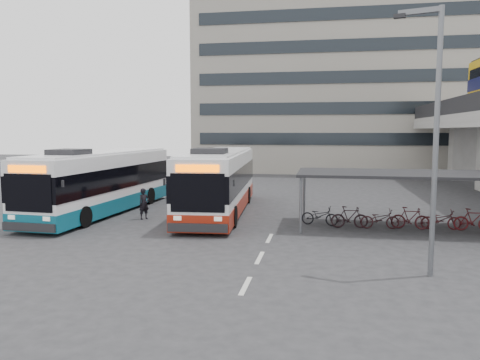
% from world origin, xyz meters
% --- Properties ---
extents(ground, '(120.00, 120.00, 0.00)m').
position_xyz_m(ground, '(0.00, 0.00, 0.00)').
color(ground, '#28282B').
rests_on(ground, ground).
extents(bike_shelter, '(10.00, 4.00, 2.54)m').
position_xyz_m(bike_shelter, '(8.50, 3.00, 1.36)').
color(bike_shelter, '#595B60').
rests_on(bike_shelter, ground).
extents(office_block, '(30.00, 15.00, 25.00)m').
position_xyz_m(office_block, '(6.00, 36.00, 12.50)').
color(office_block, gray).
rests_on(office_block, ground).
extents(road_markings, '(0.15, 7.60, 0.01)m').
position_xyz_m(road_markings, '(2.50, -3.00, 0.01)').
color(road_markings, beige).
rests_on(road_markings, ground).
extents(bus_main, '(3.46, 12.26, 3.58)m').
position_xyz_m(bus_main, '(-0.85, 5.64, 1.66)').
color(bus_main, white).
rests_on(bus_main, ground).
extents(bus_teal, '(3.26, 12.07, 3.53)m').
position_xyz_m(bus_teal, '(-7.02, 4.50, 1.64)').
color(bus_teal, white).
rests_on(bus_teal, ground).
extents(pedestrian, '(0.63, 0.68, 1.55)m').
position_xyz_m(pedestrian, '(-4.13, 3.08, 0.78)').
color(pedestrian, black).
rests_on(pedestrian, ground).
extents(lamp_post, '(1.37, 0.55, 7.96)m').
position_xyz_m(lamp_post, '(7.77, -4.08, 4.54)').
color(lamp_post, '#595B60').
rests_on(lamp_post, ground).
extents(sign_totem_north, '(0.54, 0.25, 2.48)m').
position_xyz_m(sign_totem_north, '(-11.52, 8.45, 1.28)').
color(sign_totem_north, '#A71A0A').
rests_on(sign_totem_north, ground).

